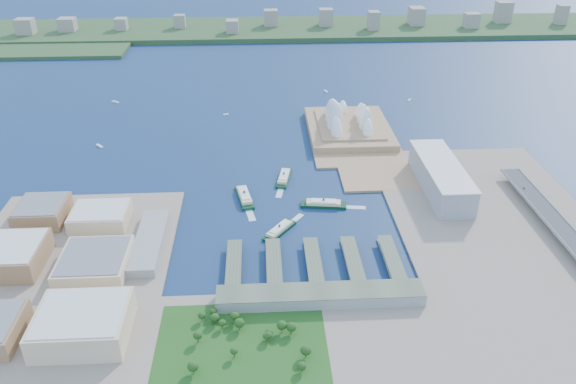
{
  "coord_description": "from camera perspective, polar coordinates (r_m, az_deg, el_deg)",
  "views": [
    {
      "loc": [
        -39.18,
        -555.01,
        360.5
      ],
      "look_at": [
        -5.77,
        55.81,
        18.0
      ],
      "focal_mm": 35.0,
      "sensor_mm": 36.0,
      "label": 1
    }
  ],
  "objects": [
    {
      "name": "boat_e",
      "position": [
        1104.1,
        3.86,
        10.2
      ],
      "size": [
        7.4,
        12.96,
        3.03
      ],
      "primitive_type": null,
      "rotation": [
        0.0,
        0.0,
        0.3
      ],
      "color": "white",
      "rests_on": "ground"
    },
    {
      "name": "west_buildings",
      "position": [
        630.88,
        -22.21,
        -6.3
      ],
      "size": [
        200.0,
        280.0,
        27.0
      ],
      "primitive_type": null,
      "color": "olive",
      "rests_on": "west_land"
    },
    {
      "name": "opera_house",
      "position": [
        908.81,
        6.27,
        7.88
      ],
      "size": [
        134.0,
        180.0,
        58.0
      ],
      "primitive_type": null,
      "color": "white",
      "rests_on": "peninsula"
    },
    {
      "name": "east_land",
      "position": [
        679.6,
        21.78,
        -5.02
      ],
      "size": [
        240.0,
        500.0,
        3.0
      ],
      "primitive_type": "cube",
      "color": "gray",
      "rests_on": "ground"
    },
    {
      "name": "boat_a",
      "position": [
        912.58,
        -18.61,
        4.48
      ],
      "size": [
        13.12,
        14.27,
        3.0
      ],
      "primitive_type": null,
      "rotation": [
        0.0,
        0.0,
        0.72
      ],
      "color": "white",
      "rests_on": "ground"
    },
    {
      "name": "toaster_building",
      "position": [
        757.42,
        15.25,
        1.46
      ],
      "size": [
        45.0,
        155.0,
        35.0
      ],
      "primitive_type": "cube",
      "color": "gray",
      "rests_on": "east_land"
    },
    {
      "name": "ground",
      "position": [
        662.97,
        0.76,
        -3.7
      ],
      "size": [
        3000.0,
        3000.0,
        0.0
      ],
      "primitive_type": "plane",
      "color": "#10234E",
      "rests_on": "ground"
    },
    {
      "name": "boat_b",
      "position": [
        992.55,
        -6.34,
        7.84
      ],
      "size": [
        9.86,
        6.21,
        2.51
      ],
      "primitive_type": null,
      "rotation": [
        0.0,
        0.0,
        1.92
      ],
      "color": "white",
      "rests_on": "ground"
    },
    {
      "name": "ferry_c",
      "position": [
        653.3,
        -0.87,
        -3.73
      ],
      "size": [
        42.0,
        49.85,
        9.89
      ],
      "primitive_type": null,
      "rotation": [
        0.0,
        0.0,
        2.5
      ],
      "color": "#0C311B",
      "rests_on": "ground"
    },
    {
      "name": "car_c",
      "position": [
        775.91,
        22.86,
        0.36
      ],
      "size": [
        1.71,
        4.22,
        1.22
      ],
      "primitive_type": "imported",
      "color": "slate",
      "rests_on": "expressway"
    },
    {
      "name": "far_shore",
      "position": [
        1575.9,
        -1.69,
        16.23
      ],
      "size": [
        2200.0,
        260.0,
        12.0
      ],
      "primitive_type": "cube",
      "color": "#2D4926",
      "rests_on": "ground"
    },
    {
      "name": "west_land",
      "position": [
        613.05,
        -22.87,
        -9.33
      ],
      "size": [
        220.0,
        390.0,
        3.0
      ],
      "primitive_type": "cube",
      "color": "gray",
      "rests_on": "ground"
    },
    {
      "name": "terminal_building",
      "position": [
        550.36,
        3.3,
        -10.51
      ],
      "size": [
        200.0,
        28.0,
        12.0
      ],
      "primitive_type": "cube",
      "color": "gray",
      "rests_on": "south_land"
    },
    {
      "name": "ferry_a",
      "position": [
        721.92,
        -4.46,
        -0.29
      ],
      "size": [
        26.56,
        61.99,
        11.38
      ],
      "primitive_type": null,
      "rotation": [
        0.0,
        0.0,
        0.19
      ],
      "color": "#0C311B",
      "rests_on": "ground"
    },
    {
      "name": "expressway",
      "position": [
        695.47,
        26.72,
        -4.64
      ],
      "size": [
        26.0,
        340.0,
        11.85
      ],
      "primitive_type": null,
      "color": "gray",
      "rests_on": "east_land"
    },
    {
      "name": "ferry_wharves",
      "position": [
        599.89,
        2.59,
        -7.18
      ],
      "size": [
        184.0,
        90.0,
        9.3
      ],
      "primitive_type": null,
      "color": "#4D5742",
      "rests_on": "ground"
    },
    {
      "name": "boat_d",
      "position": [
        1093.47,
        -17.14,
        8.76
      ],
      "size": [
        15.2,
        11.69,
        2.69
      ],
      "primitive_type": null,
      "rotation": [
        0.0,
        0.0,
        0.99
      ],
      "color": "white",
      "rests_on": "ground"
    },
    {
      "name": "ferry_d",
      "position": [
        705.12,
        3.63,
        -1.06
      ],
      "size": [
        58.67,
        21.92,
        10.83
      ],
      "primitive_type": null,
      "rotation": [
        0.0,
        0.0,
        1.44
      ],
      "color": "#0C311B",
      "rests_on": "ground"
    },
    {
      "name": "peninsula",
      "position": [
        902.57,
        6.52,
        5.61
      ],
      "size": [
        135.0,
        220.0,
        3.0
      ],
      "primitive_type": "cube",
      "color": "#9E7956",
      "rests_on": "ground"
    },
    {
      "name": "boat_c",
      "position": [
        1079.83,
        12.22,
        9.15
      ],
      "size": [
        8.19,
        11.09,
        2.46
      ],
      "primitive_type": null,
      "rotation": [
        0.0,
        0.0,
        2.62
      ],
      "color": "white",
      "rests_on": "ground"
    },
    {
      "name": "ferry_b",
      "position": [
        766.79,
        -0.42,
        1.64
      ],
      "size": [
        24.46,
        57.05,
        10.47
      ],
      "primitive_type": null,
      "rotation": [
        0.0,
        0.0,
        -0.19
      ],
      "color": "#0C311B",
      "rests_on": "ground"
    },
    {
      "name": "park",
      "position": [
        505.78,
        -4.77,
        -14.6
      ],
      "size": [
        150.0,
        110.0,
        16.0
      ],
      "primitive_type": null,
      "color": "#194714",
      "rests_on": "south_land"
    },
    {
      "name": "south_land",
      "position": [
        499.45,
        2.43,
        -16.75
      ],
      "size": [
        720.0,
        180.0,
        3.0
      ],
      "primitive_type": "cube",
      "color": "gray",
      "rests_on": "ground"
    },
    {
      "name": "far_skyline",
      "position": [
        1549.14,
        -1.69,
        17.27
      ],
      "size": [
        1900.0,
        140.0,
        55.0
      ],
      "primitive_type": null,
      "color": "gray",
      "rests_on": "far_shore"
    }
  ]
}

